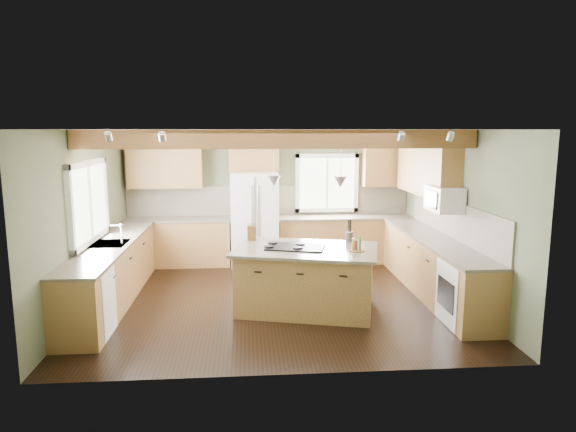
{
  "coord_description": "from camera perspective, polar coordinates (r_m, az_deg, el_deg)",
  "views": [
    {
      "loc": [
        -0.44,
        -7.64,
        2.59
      ],
      "look_at": [
        0.2,
        0.3,
        1.26
      ],
      "focal_mm": 32.0,
      "sensor_mm": 36.0,
      "label": 1
    }
  ],
  "objects": [
    {
      "name": "base_cab_right",
      "position": [
        8.51,
        15.86,
        -5.51
      ],
      "size": [
        0.6,
        3.7,
        0.88
      ],
      "primitive_type": "cube",
      "color": "brown",
      "rests_on": "floor"
    },
    {
      "name": "counter_back_right",
      "position": [
        10.17,
        6.41,
        -0.12
      ],
      "size": [
        2.66,
        0.64,
        0.04
      ],
      "primitive_type": "cube",
      "color": "#463D33",
      "rests_on": "base_cab_back_right"
    },
    {
      "name": "sink",
      "position": [
        8.14,
        -19.19,
        -2.99
      ],
      "size": [
        0.5,
        0.65,
        0.03
      ],
      "primitive_type": "cube",
      "color": "#262628",
      "rests_on": "counter_left"
    },
    {
      "name": "base_cab_back_left",
      "position": [
        10.16,
        -12.14,
        -2.93
      ],
      "size": [
        2.02,
        0.6,
        0.88
      ],
      "primitive_type": "cube",
      "color": "brown",
      "rests_on": "floor"
    },
    {
      "name": "counter_left",
      "position": [
        8.14,
        -19.19,
        -3.03
      ],
      "size": [
        0.64,
        3.74,
        0.04
      ],
      "primitive_type": "cube",
      "color": "#463D33",
      "rests_on": "base_cab_left"
    },
    {
      "name": "dishwasher",
      "position": [
        7.05,
        -21.55,
        -9.04
      ],
      "size": [
        0.6,
        0.6,
        0.84
      ],
      "primitive_type": "cube",
      "color": "white",
      "rests_on": "floor"
    },
    {
      "name": "soffit_trim",
      "position": [
        10.05,
        -2.12,
        9.21
      ],
      "size": [
        5.55,
        0.2,
        0.1
      ],
      "primitive_type": "cube",
      "color": "brown",
      "rests_on": "ceiling"
    },
    {
      "name": "bottle_tray",
      "position": [
        7.24,
        7.66,
        -3.13
      ],
      "size": [
        0.25,
        0.25,
        0.2
      ],
      "primitive_type": null,
      "rotation": [
        0.0,
        0.0,
        -0.19
      ],
      "color": "brown",
      "rests_on": "island_top"
    },
    {
      "name": "knife_block",
      "position": [
        7.9,
        -4.05,
        -1.9
      ],
      "size": [
        0.13,
        0.1,
        0.22
      ],
      "primitive_type": "cube",
      "rotation": [
        0.0,
        0.0,
        0.01
      ],
      "color": "brown",
      "rests_on": "island_top"
    },
    {
      "name": "wall_right",
      "position": [
        8.39,
        18.16,
        0.18
      ],
      "size": [
        0.0,
        5.0,
        5.0
      ],
      "primitive_type": "plane",
      "rotation": [
        1.57,
        0.0,
        -1.57
      ],
      "color": "#4E563D",
      "rests_on": "ground"
    },
    {
      "name": "microwave",
      "position": [
        8.23,
        16.97,
        1.82
      ],
      "size": [
        0.4,
        0.7,
        0.38
      ],
      "primitive_type": "cube",
      "color": "white",
      "rests_on": "wall_right"
    },
    {
      "name": "backsplash_right",
      "position": [
        8.45,
        17.91,
        -0.37
      ],
      "size": [
        0.03,
        3.7,
        0.58
      ],
      "primitive_type": "cube",
      "color": "brown",
      "rests_on": "wall_right"
    },
    {
      "name": "base_cab_back_right",
      "position": [
        10.25,
        6.36,
        -2.66
      ],
      "size": [
        2.62,
        0.6,
        0.88
      ],
      "primitive_type": "cube",
      "color": "brown",
      "rests_on": "floor"
    },
    {
      "name": "wall_back",
      "position": [
        10.23,
        -2.1,
        2.25
      ],
      "size": [
        5.6,
        0.0,
        5.6
      ],
      "primitive_type": "plane",
      "rotation": [
        1.57,
        0.0,
        0.0
      ],
      "color": "#4E563D",
      "rests_on": "ground"
    },
    {
      "name": "wall_left",
      "position": [
        8.1,
        -21.48,
        -0.34
      ],
      "size": [
        0.0,
        5.0,
        5.0
      ],
      "primitive_type": "plane",
      "rotation": [
        1.57,
        0.0,
        1.57
      ],
      "color": "#4E563D",
      "rests_on": "ground"
    },
    {
      "name": "island",
      "position": [
        7.51,
        2.03,
        -7.15
      ],
      "size": [
        2.11,
        1.59,
        0.88
      ],
      "primitive_type": "cube",
      "rotation": [
        0.0,
        0.0,
        -0.26
      ],
      "color": "brown",
      "rests_on": "floor"
    },
    {
      "name": "oven",
      "position": [
        7.35,
        19.32,
        -8.15
      ],
      "size": [
        0.6,
        0.72,
        0.84
      ],
      "primitive_type": "cube",
      "color": "white",
      "rests_on": "floor"
    },
    {
      "name": "pendant_left",
      "position": [
        7.31,
        -1.57,
        3.92
      ],
      "size": [
        0.18,
        0.18,
        0.16
      ],
      "primitive_type": "cone",
      "rotation": [
        3.14,
        0.0,
        0.0
      ],
      "color": "#B2B2B7",
      "rests_on": "ceiling"
    },
    {
      "name": "counter_right",
      "position": [
        8.4,
        16.0,
        -2.48
      ],
      "size": [
        0.64,
        3.74,
        0.04
      ],
      "primitive_type": "cube",
      "color": "#463D33",
      "rests_on": "base_cab_right"
    },
    {
      "name": "ceiling_beam",
      "position": [
        7.16,
        -1.09,
        8.53
      ],
      "size": [
        5.55,
        0.26,
        0.26
      ],
      "primitive_type": "cube",
      "color": "brown",
      "rests_on": "ceiling"
    },
    {
      "name": "upper_cab_over_fridge",
      "position": [
        9.97,
        -3.82,
        6.96
      ],
      "size": [
        0.96,
        0.35,
        0.7
      ],
      "primitive_type": "cube",
      "color": "brown",
      "rests_on": "wall_back"
    },
    {
      "name": "base_cab_left",
      "position": [
        8.24,
        -19.01,
        -6.15
      ],
      "size": [
        0.6,
        3.7,
        0.88
      ],
      "primitive_type": "cube",
      "color": "brown",
      "rests_on": "floor"
    },
    {
      "name": "upper_cab_back_left",
      "position": [
        10.1,
        -13.48,
        5.61
      ],
      "size": [
        1.4,
        0.35,
        0.9
      ],
      "primitive_type": "cube",
      "color": "brown",
      "rests_on": "wall_back"
    },
    {
      "name": "ceiling",
      "position": [
        7.65,
        -1.33,
        9.57
      ],
      "size": [
        5.6,
        5.6,
        0.0
      ],
      "primitive_type": "plane",
      "rotation": [
        3.14,
        0.0,
        0.0
      ],
      "color": "silver",
      "rests_on": "wall_back"
    },
    {
      "name": "refrigerator",
      "position": [
        9.9,
        -3.72,
        -0.34
      ],
      "size": [
        0.9,
        0.74,
        1.8
      ],
      "primitive_type": "cube",
      "color": "white",
      "rests_on": "floor"
    },
    {
      "name": "island_top",
      "position": [
        7.39,
        2.05,
        -3.74
      ],
      "size": [
        2.27,
        1.75,
        0.04
      ],
      "primitive_type": "cube",
      "rotation": [
        0.0,
        0.0,
        -0.26
      ],
      "color": "#463D33",
      "rests_on": "island"
    },
    {
      "name": "counter_back_left",
      "position": [
        10.07,
        -12.24,
        -0.37
      ],
      "size": [
        2.06,
        0.64,
        0.04
      ],
      "primitive_type": "cube",
      "color": "#463D33",
      "rests_on": "base_cab_back_left"
    },
    {
      "name": "window_left",
      "position": [
        8.1,
        -21.36,
        1.47
      ],
      "size": [
        0.04,
        1.6,
        1.05
      ],
      "primitive_type": "cube",
      "color": "white",
      "rests_on": "wall_left"
    },
    {
      "name": "window_back",
      "position": [
        10.29,
        4.32,
        3.68
      ],
      "size": [
        1.1,
        0.04,
        1.0
      ],
      "primitive_type": "cube",
      "color": "white",
      "rests_on": "wall_back"
    },
    {
      "name": "faucet",
      "position": [
        8.06,
        -18.01,
        -1.99
      ],
      "size": [
        0.02,
        0.02,
        0.28
      ],
      "primitive_type": "cylinder",
      "color": "#B2B2B7",
      "rests_on": "sink"
    },
    {
      "name": "utensil_crock",
      "position": [
        7.83,
        6.83,
        -2.31
      ],
      "size": [
        0.12,
        0.12,
        0.15
      ],
      "primitive_type": "cylinder",
      "rotation": [
        0.0,
        0.0,
        0.06
      ],
      "color": "#473C38",
      "rests_on": "island_top"
    },
    {
      "name": "pendant_right",
      "position": [
        7.18,
        5.83,
        3.77
      ],
      "size": [
        0.18,
        0.18,
        0.16
      ],
      "primitive_type": "cone",
      "rotation": [
        3.14,
        0.0,
        0.0
      ],
      "color": "#B2B2B7",
      "rests_on": "ceiling"
    },
    {
      "name": "upper_cab_right",
      "position": [
        9.09,
        15.17,
        5.14
      ],
      "size": [
        0.35,
        2.2,
        0.9
      ],
      "primitive_type": "cube",
      "color": "brown",
      "rests_on": "wall_right"
    },
    {
      "name": "upper_cab_back_corner",
      "position": [
        10.35,
        10.82,
        5.79
      ],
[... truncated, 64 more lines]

